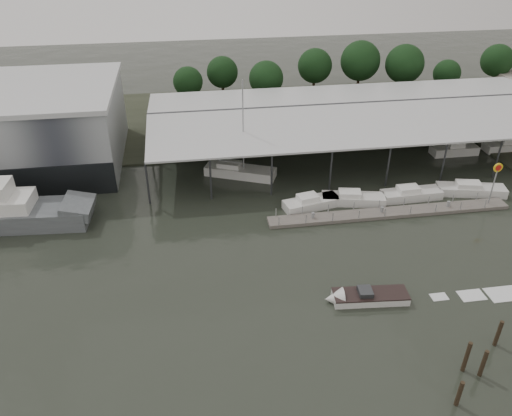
{
  "coord_description": "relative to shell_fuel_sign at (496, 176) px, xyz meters",
  "views": [
    {
      "loc": [
        -7.32,
        -35.24,
        29.98
      ],
      "look_at": [
        -0.44,
        9.57,
        2.5
      ],
      "focal_mm": 35.0,
      "sensor_mm": 36.0,
      "label": 1
    }
  ],
  "objects": [
    {
      "name": "floating_dock",
      "position": [
        -12.0,
        0.01,
        -3.72
      ],
      "size": [
        28.0,
        2.0,
        1.4
      ],
      "color": "slate",
      "rests_on": "ground"
    },
    {
      "name": "moored_cruiser_3",
      "position": [
        -0.61,
        3.01,
        -3.31
      ],
      "size": [
        8.35,
        3.97,
        1.7
      ],
      "rotation": [
        0.0,
        0.0,
        -0.23
      ],
      "color": "silver",
      "rests_on": "ground"
    },
    {
      "name": "shell_fuel_sign",
      "position": [
        0.0,
        0.0,
        0.0
      ],
      "size": [
        1.1,
        0.18,
        5.55
      ],
      "color": "gray",
      "rests_on": "ground"
    },
    {
      "name": "moored_cruiser_2",
      "position": [
        -8.23,
        3.05,
        -3.31
      ],
      "size": [
        7.25,
        2.41,
        1.7
      ],
      "rotation": [
        0.0,
        0.0,
        0.03
      ],
      "color": "silver",
      "rests_on": "ground"
    },
    {
      "name": "mooring_pilings",
      "position": [
        -13.85,
        -24.55,
        -2.86
      ],
      "size": [
        6.1,
        8.74,
        3.68
      ],
      "color": "#332619",
      "rests_on": "ground"
    },
    {
      "name": "moored_cruiser_0",
      "position": [
        -20.5,
        2.85,
        -3.31
      ],
      "size": [
        6.92,
        3.55,
        1.7
      ],
      "rotation": [
        0.0,
        0.0,
        0.21
      ],
      "color": "silver",
      "rests_on": "ground"
    },
    {
      "name": "grey_trawler",
      "position": [
        -54.06,
        4.32,
        -2.35
      ],
      "size": [
        18.29,
        5.83,
        8.84
      ],
      "rotation": [
        0.0,
        0.0,
        -0.06
      ],
      "color": "slate",
      "rests_on": "ground"
    },
    {
      "name": "covered_boat_shed",
      "position": [
        -10.0,
        18.01,
        2.2
      ],
      "size": [
        58.24,
        24.0,
        6.96
      ],
      "color": "#BABDBF",
      "rests_on": "ground"
    },
    {
      "name": "speedboat_underway",
      "position": [
        -19.82,
        -13.47,
        -3.53
      ],
      "size": [
        18.34,
        3.65,
        2.0
      ],
      "rotation": [
        0.0,
        0.0,
        3.06
      ],
      "color": "silver",
      "rests_on": "ground"
    },
    {
      "name": "white_sailboat",
      "position": [
        -27.74,
        12.01,
        -3.27
      ],
      "size": [
        9.38,
        6.01,
        12.87
      ],
      "rotation": [
        0.0,
        0.0,
        -0.41
      ],
      "color": "silver",
      "rests_on": "ground"
    },
    {
      "name": "moored_cruiser_1",
      "position": [
        -15.42,
        3.05,
        -3.31
      ],
      "size": [
        7.58,
        3.64,
        1.7
      ],
      "rotation": [
        0.0,
        0.0,
        -0.21
      ],
      "color": "silver",
      "rests_on": "ground"
    },
    {
      "name": "ground",
      "position": [
        -27.0,
        -9.99,
        -3.93
      ],
      "size": [
        200.0,
        200.0,
        0.0
      ],
      "primitive_type": "plane",
      "color": "#272C23",
      "rests_on": "ground"
    },
    {
      "name": "land_strip_far",
      "position": [
        -27.0,
        32.01,
        -3.83
      ],
      "size": [
        140.0,
        30.0,
        0.3
      ],
      "color": "#35392B",
      "rests_on": "ground"
    },
    {
      "name": "horizon_tree_line",
      "position": [
        -2.29,
        38.03,
        2.0
      ],
      "size": [
        67.11,
        11.17,
        10.31
      ],
      "color": "#312115",
      "rests_on": "ground"
    },
    {
      "name": "storage_warehouse",
      "position": [
        -55.0,
        19.95,
        1.36
      ],
      "size": [
        24.5,
        20.5,
        10.5
      ],
      "color": "#8F9598",
      "rests_on": "ground"
    }
  ]
}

